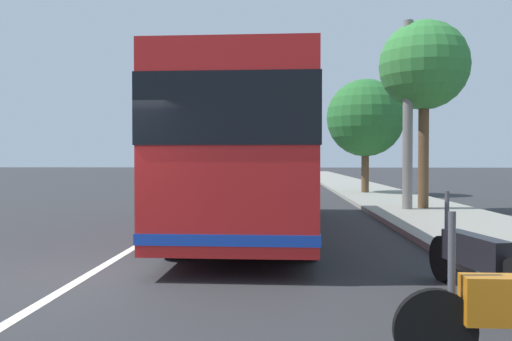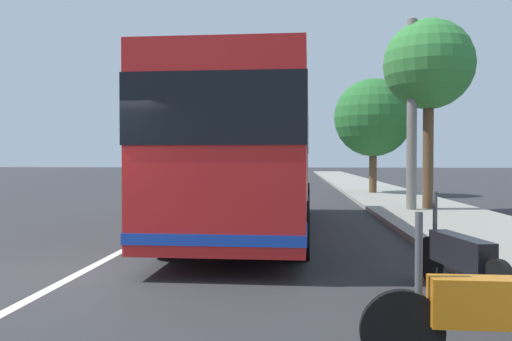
# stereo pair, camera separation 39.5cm
# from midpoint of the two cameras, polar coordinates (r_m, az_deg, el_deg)

# --- Properties ---
(ground_plane) EXTENTS (220.00, 220.00, 0.00)m
(ground_plane) POSITION_cam_midpoint_polar(r_m,az_deg,el_deg) (8.16, -19.44, -10.87)
(ground_plane) COLOR #2D2D30
(sidewalk_curb) EXTENTS (110.00, 3.60, 0.14)m
(sidewalk_curb) POSITION_cam_midpoint_polar(r_m,az_deg,el_deg) (17.99, 16.60, -4.06)
(sidewalk_curb) COLOR gray
(sidewalk_curb) RESTS_ON ground
(lane_divider_line) EXTENTS (110.00, 0.16, 0.01)m
(lane_divider_line) POSITION_cam_midpoint_polar(r_m,az_deg,el_deg) (17.73, -7.14, -4.32)
(lane_divider_line) COLOR silver
(lane_divider_line) RESTS_ON ground
(coach_bus) EXTENTS (10.94, 2.82, 3.37)m
(coach_bus) POSITION_cam_midpoint_polar(r_m,az_deg,el_deg) (12.58, -0.98, 2.22)
(coach_bus) COLOR red
(coach_bus) RESTS_ON ground
(motorcycle_nearest_curb) EXTENTS (2.29, 0.50, 1.27)m
(motorcycle_nearest_curb) POSITION_cam_midpoint_polar(r_m,az_deg,el_deg) (7.12, 20.83, -8.67)
(motorcycle_nearest_curb) COLOR black
(motorcycle_nearest_curb) RESTS_ON ground
(car_side_street) EXTENTS (4.56, 1.97, 1.41)m
(car_side_street) POSITION_cam_midpoint_polar(r_m,az_deg,el_deg) (50.63, -2.83, -0.00)
(car_side_street) COLOR black
(car_side_street) RESTS_ON ground
(car_behind_bus) EXTENTS (4.01, 2.02, 1.52)m
(car_behind_bus) POSITION_cam_midpoint_polar(r_m,az_deg,el_deg) (37.34, 1.25, -0.36)
(car_behind_bus) COLOR silver
(car_behind_bus) RESTS_ON ground
(roadside_tree_mid_block) EXTENTS (2.85, 2.85, 6.16)m
(roadside_tree_mid_block) POSITION_cam_midpoint_polar(r_m,az_deg,el_deg) (18.17, 16.91, 10.57)
(roadside_tree_mid_block) COLOR brown
(roadside_tree_mid_block) RESTS_ON ground
(roadside_tree_far_block) EXTENTS (3.67, 3.67, 5.52)m
(roadside_tree_far_block) POSITION_cam_midpoint_polar(r_m,az_deg,el_deg) (25.94, 11.18, 5.51)
(roadside_tree_far_block) COLOR brown
(roadside_tree_far_block) RESTS_ON ground
(utility_pole) EXTENTS (0.31, 0.31, 6.06)m
(utility_pole) POSITION_cam_midpoint_polar(r_m,az_deg,el_deg) (17.46, 15.28, 5.51)
(utility_pole) COLOR slate
(utility_pole) RESTS_ON ground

